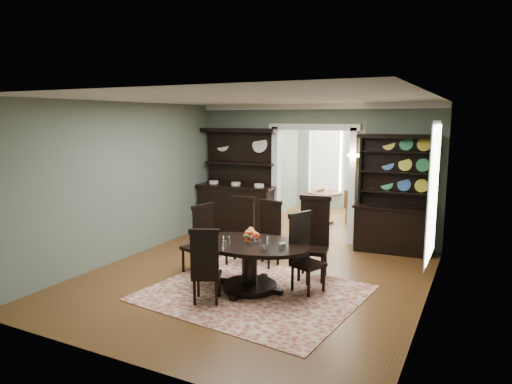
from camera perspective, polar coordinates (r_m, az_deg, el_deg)
room at (r=7.51m, az=-0.42°, el=0.66°), size 5.51×6.01×3.01m
parlor at (r=12.61m, az=11.08°, el=3.70°), size 3.51×3.50×3.01m
doorway_trim at (r=10.20m, az=7.21°, el=3.10°), size 2.08×0.25×2.57m
right_window at (r=7.60m, az=21.20°, el=0.31°), size 0.15×1.47×2.12m
wall_sconce at (r=9.75m, az=12.21°, el=4.28°), size 0.27×0.21×0.21m
rug at (r=7.27m, az=-0.25°, el=-12.48°), size 3.38×2.98×0.01m
dining_table at (r=7.23m, az=-0.82°, el=-8.15°), size 1.98×1.86×0.77m
centerpiece at (r=7.14m, az=-0.54°, el=-5.89°), size 1.34×0.86×0.22m
chair_far_left at (r=8.55m, az=-1.85°, el=-4.56°), size 0.49×0.47×1.25m
chair_far_mid at (r=8.44m, az=1.57°, el=-4.91°), size 0.48×0.46×1.20m
chair_far_right at (r=7.83m, az=7.25°, el=-5.33°), size 0.60×0.58×1.40m
chair_end_left at (r=8.01m, az=-6.96°, el=-5.60°), size 0.55×0.56×1.25m
chair_end_right at (r=7.24m, az=5.96°, el=-7.20°), size 0.58×0.59×1.24m
chair_near at (r=6.71m, az=-6.32°, el=-8.99°), size 0.55×0.54×1.15m
sideboard at (r=10.77m, az=-2.28°, el=-0.59°), size 1.90×0.74×2.46m
welsh_dresser at (r=9.61m, az=16.74°, el=-2.16°), size 1.56×0.67×2.38m
parlor_table at (r=11.92m, az=8.59°, el=-1.34°), size 0.87×0.87×0.81m
parlor_chair_left at (r=12.03m, az=7.62°, el=-1.53°), size 0.39×0.38×0.87m
parlor_chair_right at (r=11.95m, az=11.82°, el=-1.71°), size 0.40×0.39×0.87m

